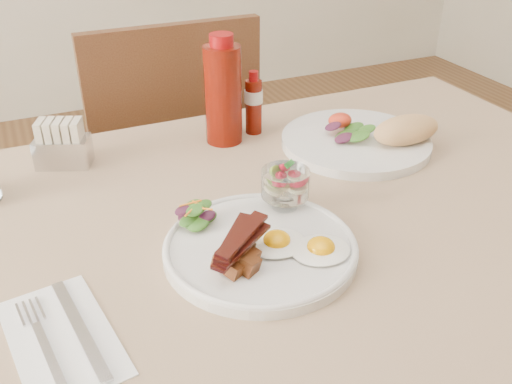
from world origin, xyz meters
The scene contains 12 objects.
table centered at (0.00, 0.00, 0.66)m, with size 1.33×0.88×0.75m.
chair_far centered at (0.00, 0.66, 0.52)m, with size 0.42×0.42×0.93m.
main_plate centered at (-0.07, -0.08, 0.76)m, with size 0.28×0.28×0.02m, color silver.
fried_eggs centered at (-0.02, -0.11, 0.77)m, with size 0.14×0.12×0.02m.
bacon_potato_pile centered at (-0.11, -0.11, 0.79)m, with size 0.10×0.09×0.05m.
side_salad centered at (-0.13, 0.01, 0.78)m, with size 0.07×0.07×0.04m.
fruit_cup centered at (0.01, 0.00, 0.81)m, with size 0.08×0.08×0.08m.
second_plate centered at (0.27, 0.16, 0.77)m, with size 0.30×0.29×0.07m.
ketchup_bottle centered at (0.03, 0.30, 0.85)m, with size 0.09×0.09×0.22m.
hot_sauce_bottle centered at (0.10, 0.31, 0.82)m, with size 0.05×0.05×0.13m.
sugar_caddy centered at (-0.28, 0.32, 0.79)m, with size 0.11×0.09×0.09m.
napkin_cutlery centered at (-0.35, -0.13, 0.75)m, with size 0.14×0.22×0.01m.
Camera 1 is at (-0.34, -0.68, 1.25)m, focal length 40.00 mm.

